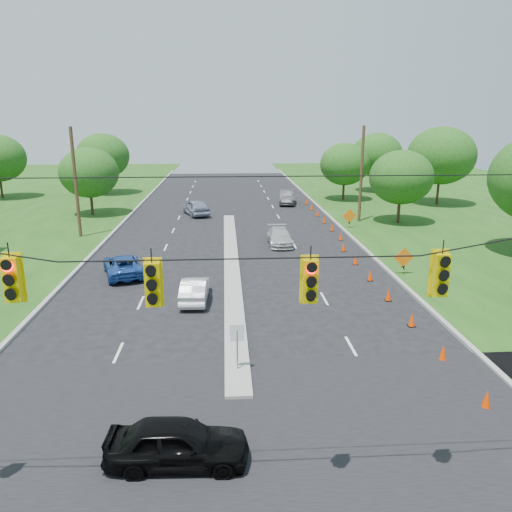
{
  "coord_description": "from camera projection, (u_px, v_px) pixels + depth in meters",
  "views": [
    {
      "loc": [
        -0.38,
        -11.56,
        9.57
      ],
      "look_at": [
        1.16,
        12.97,
        2.8
      ],
      "focal_mm": 35.0,
      "sensor_mm": 36.0,
      "label": 1
    }
  ],
  "objects": [
    {
      "name": "ground",
      "position": [
        243.0,
        480.0,
        13.69
      ],
      "size": [
        160.0,
        160.0,
        0.0
      ],
      "primitive_type": "plane",
      "color": "black",
      "rests_on": "ground"
    },
    {
      "name": "cross_street",
      "position": [
        243.0,
        480.0,
        13.69
      ],
      "size": [
        160.0,
        14.0,
        0.02
      ],
      "primitive_type": "cube",
      "color": "black",
      "rests_on": "ground"
    },
    {
      "name": "curb_left",
      "position": [
        110.0,
        237.0,
        41.94
      ],
      "size": [
        0.25,
        110.0,
        0.16
      ],
      "primitive_type": "cube",
      "color": "gray",
      "rests_on": "ground"
    },
    {
      "name": "curb_right",
      "position": [
        347.0,
        233.0,
        43.17
      ],
      "size": [
        0.25,
        110.0,
        0.16
      ],
      "primitive_type": "cube",
      "color": "gray",
      "rests_on": "ground"
    },
    {
      "name": "median",
      "position": [
        232.0,
        265.0,
        33.89
      ],
      "size": [
        1.0,
        34.0,
        0.18
      ],
      "primitive_type": "cube",
      "color": "gray",
      "rests_on": "ground"
    },
    {
      "name": "median_sign",
      "position": [
        237.0,
        338.0,
        19.07
      ],
      "size": [
        0.55,
        0.06,
        2.05
      ],
      "color": "gray",
      "rests_on": "ground"
    },
    {
      "name": "signal_span",
      "position": [
        241.0,
        327.0,
        11.4
      ],
      "size": [
        25.6,
        0.32,
        9.0
      ],
      "color": "#422D1C",
      "rests_on": "ground"
    },
    {
      "name": "utility_pole_far_left",
      "position": [
        76.0,
        183.0,
        40.6
      ],
      "size": [
        0.28,
        0.28,
        9.0
      ],
      "primitive_type": "cylinder",
      "color": "#422D1C",
      "rests_on": "ground"
    },
    {
      "name": "utility_pole_far_right",
      "position": [
        361.0,
        175.0,
        46.93
      ],
      "size": [
        0.28,
        0.28,
        9.0
      ],
      "primitive_type": "cylinder",
      "color": "#422D1C",
      "rests_on": "ground"
    },
    {
      "name": "cone_0",
      "position": [
        487.0,
        399.0,
        16.99
      ],
      "size": [
        0.32,
        0.32,
        0.7
      ],
      "primitive_type": "cone",
      "color": "#FC3A00",
      "rests_on": "ground"
    },
    {
      "name": "cone_1",
      "position": [
        443.0,
        353.0,
        20.36
      ],
      "size": [
        0.32,
        0.32,
        0.7
      ],
      "primitive_type": "cone",
      "color": "#FC3A00",
      "rests_on": "ground"
    },
    {
      "name": "cone_2",
      "position": [
        412.0,
        320.0,
        23.73
      ],
      "size": [
        0.32,
        0.32,
        0.7
      ],
      "primitive_type": "cone",
      "color": "#FC3A00",
      "rests_on": "ground"
    },
    {
      "name": "cone_3",
      "position": [
        388.0,
        295.0,
        27.1
      ],
      "size": [
        0.32,
        0.32,
        0.7
      ],
      "primitive_type": "cone",
      "color": "#FC3A00",
      "rests_on": "ground"
    },
    {
      "name": "cone_4",
      "position": [
        370.0,
        275.0,
        30.46
      ],
      "size": [
        0.32,
        0.32,
        0.7
      ],
      "primitive_type": "cone",
      "color": "#FC3A00",
      "rests_on": "ground"
    },
    {
      "name": "cone_5",
      "position": [
        356.0,
        260.0,
        33.83
      ],
      "size": [
        0.32,
        0.32,
        0.7
      ],
      "primitive_type": "cone",
      "color": "#FC3A00",
      "rests_on": "ground"
    },
    {
      "name": "cone_6",
      "position": [
        344.0,
        247.0,
        37.2
      ],
      "size": [
        0.32,
        0.32,
        0.7
      ],
      "primitive_type": "cone",
      "color": "#FC3A00",
      "rests_on": "ground"
    },
    {
      "name": "cone_7",
      "position": [
        341.0,
        236.0,
        40.6
      ],
      "size": [
        0.32,
        0.32,
        0.7
      ],
      "primitive_type": "cone",
      "color": "#FC3A00",
      "rests_on": "ground"
    },
    {
      "name": "cone_8",
      "position": [
        332.0,
        227.0,
        43.97
      ],
      "size": [
        0.32,
        0.32,
        0.7
      ],
      "primitive_type": "cone",
      "color": "#FC3A00",
      "rests_on": "ground"
    },
    {
      "name": "cone_9",
      "position": [
        324.0,
        219.0,
        47.34
      ],
      "size": [
        0.32,
        0.32,
        0.7
      ],
      "primitive_type": "cone",
      "color": "#FC3A00",
      "rests_on": "ground"
    },
    {
      "name": "cone_10",
      "position": [
        318.0,
        213.0,
        50.7
      ],
      "size": [
        0.32,
        0.32,
        0.7
      ],
      "primitive_type": "cone",
      "color": "#FC3A00",
      "rests_on": "ground"
    },
    {
      "name": "cone_11",
      "position": [
        312.0,
        207.0,
        54.07
      ],
      "size": [
        0.32,
        0.32,
        0.7
      ],
      "primitive_type": "cone",
      "color": "#FC3A00",
      "rests_on": "ground"
    },
    {
      "name": "cone_12",
      "position": [
        307.0,
        202.0,
        57.44
      ],
      "size": [
        0.32,
        0.32,
        0.7
      ],
      "primitive_type": "cone",
      "color": "#FC3A00",
      "rests_on": "ground"
    },
    {
      "name": "work_sign_1",
      "position": [
        404.0,
        258.0,
        31.37
      ],
      "size": [
        1.27,
        0.58,
        1.37
      ],
      "color": "black",
      "rests_on": "ground"
    },
    {
      "name": "work_sign_2",
      "position": [
        349.0,
        216.0,
        44.84
      ],
      "size": [
        1.27,
        0.58,
        1.37
      ],
      "color": "black",
      "rests_on": "ground"
    },
    {
      "name": "tree_5",
      "position": [
        89.0,
        173.0,
        50.17
      ],
      "size": [
        5.88,
        5.88,
        6.86
      ],
      "color": "black",
      "rests_on": "ground"
    },
    {
      "name": "tree_6",
      "position": [
        103.0,
        156.0,
        64.32
      ],
      "size": [
        6.72,
        6.72,
        7.84
      ],
      "color": "black",
      "rests_on": "ground"
    },
    {
      "name": "tree_9",
      "position": [
        401.0,
        177.0,
        46.22
      ],
      "size": [
        5.88,
        5.88,
        6.86
      ],
      "color": "black",
      "rests_on": "ground"
    },
    {
      "name": "tree_10",
      "position": [
        441.0,
        156.0,
        56.0
      ],
      "size": [
        7.56,
        7.56,
        8.82
      ],
      "color": "black",
      "rests_on": "ground"
    },
    {
      "name": "tree_11",
      "position": [
        377.0,
        155.0,
        66.5
      ],
      "size": [
        6.72,
        6.72,
        7.84
      ],
      "color": "black",
      "rests_on": "ground"
    },
    {
      "name": "tree_12",
      "position": [
        345.0,
        164.0,
        59.57
      ],
      "size": [
        5.88,
        5.88,
        6.86
      ],
      "color": "black",
      "rests_on": "ground"
    },
    {
      "name": "black_sedan",
      "position": [
        177.0,
        443.0,
        14.15
      ],
      "size": [
        4.13,
        1.79,
        1.39
      ],
      "primitive_type": "imported",
      "rotation": [
        0.0,
        0.0,
        1.53
      ],
      "color": "black",
      "rests_on": "ground"
    },
    {
      "name": "white_sedan",
      "position": [
        195.0,
        290.0,
        27.01
      ],
      "size": [
        1.49,
        3.96,
        1.29
      ],
      "primitive_type": "imported",
      "rotation": [
        0.0,
        0.0,
        3.11
      ],
      "color": "silver",
      "rests_on": "ground"
    },
    {
      "name": "blue_pickup",
      "position": [
        123.0,
        265.0,
        31.42
      ],
      "size": [
        3.48,
        5.13,
        1.31
      ],
      "primitive_type": "imported",
      "rotation": [
        0.0,
        0.0,
        3.45
      ],
      "color": "#1E4493",
      "rests_on": "ground"
    },
    {
      "name": "silver_car_far",
      "position": [
        280.0,
        237.0,
        39.12
      ],
      "size": [
        1.82,
        4.44,
        1.29
      ],
      "primitive_type": "imported",
      "rotation": [
        0.0,
        0.0,
        0.0
      ],
      "color": "#B2B2B2",
      "rests_on": "ground"
    },
    {
      "name": "silver_car_oncoming",
      "position": [
        196.0,
        207.0,
        51.14
      ],
      "size": [
        3.35,
        5.09,
        1.61
      ],
      "primitive_type": "imported",
      "rotation": [
        0.0,
        0.0,
        3.48
      ],
      "color": "gray",
      "rests_on": "ground"
    },
    {
      "name": "dark_car_receding",
      "position": [
        287.0,
        197.0,
        57.81
      ],
      "size": [
        2.32,
        5.06,
        1.61
      ],
      "primitive_type": "imported",
      "rotation": [
        0.0,
        0.0,
        -0.13
      ],
      "color": "#2E2E2E",
      "rests_on": "ground"
    }
  ]
}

